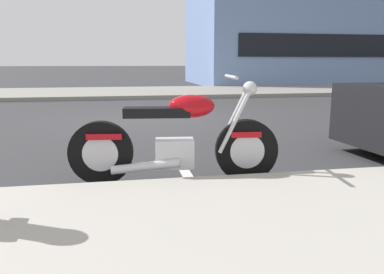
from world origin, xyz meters
The scene contains 4 objects.
ground_plane centered at (0.00, 0.00, 0.00)m, with size 260.00×260.00×0.00m, color #333335.
parking_stall_stripe centered at (0.00, -4.15, 0.00)m, with size 0.12×2.20×0.01m, color silver.
parked_motorcycle centered at (-0.15, -4.55, 0.44)m, with size 2.20×0.62×1.13m.
townhouse_near_left centered at (11.05, 13.66, 4.72)m, with size 14.76×8.28×9.43m.
Camera 1 is at (-0.71, -8.47, 1.26)m, focal length 36.03 mm.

